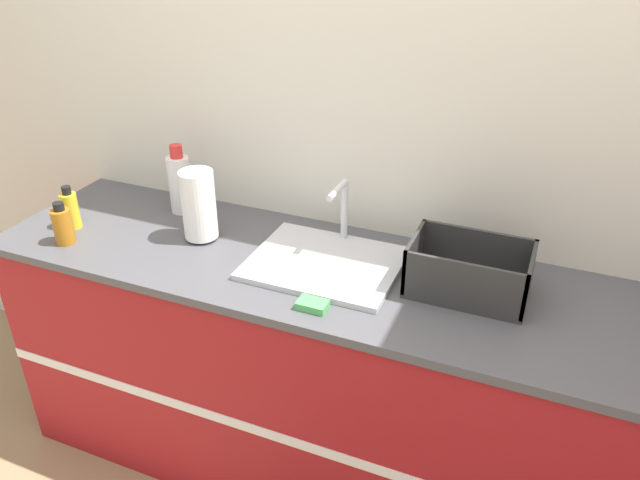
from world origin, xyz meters
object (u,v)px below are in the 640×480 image
(bottle_white_spray, at_px, (180,183))
(bottle_yellow, at_px, (70,210))
(bottle_amber, at_px, (63,225))
(paper_towel_roll, at_px, (199,205))
(sink, at_px, (326,261))
(dish_rack, at_px, (469,275))

(bottle_white_spray, bearing_deg, bottle_yellow, -137.43)
(bottle_yellow, relative_size, bottle_amber, 1.06)
(paper_towel_roll, bearing_deg, sink, 0.00)
(dish_rack, height_order, bottle_amber, dish_rack)
(bottle_amber, bearing_deg, paper_towel_roll, 26.40)
(paper_towel_roll, xyz_separation_m, bottle_amber, (-0.42, -0.21, -0.06))
(paper_towel_roll, height_order, dish_rack, paper_towel_roll)
(paper_towel_roll, distance_m, dish_rack, 0.94)
(sink, xyz_separation_m, bottle_white_spray, (-0.66, 0.16, 0.10))
(bottle_yellow, bearing_deg, dish_rack, 5.28)
(sink, relative_size, bottle_amber, 3.15)
(sink, height_order, bottle_yellow, sink)
(paper_towel_roll, height_order, bottle_yellow, paper_towel_roll)
(dish_rack, distance_m, bottle_yellow, 1.42)
(dish_rack, relative_size, bottle_yellow, 2.20)
(sink, distance_m, paper_towel_roll, 0.49)
(paper_towel_roll, relative_size, dish_rack, 0.71)
(sink, distance_m, bottle_yellow, 0.97)
(bottle_yellow, xyz_separation_m, bottle_white_spray, (0.29, 0.27, 0.05))
(sink, xyz_separation_m, paper_towel_roll, (-0.48, -0.00, 0.11))
(paper_towel_roll, xyz_separation_m, bottle_white_spray, (-0.19, 0.16, -0.01))
(paper_towel_roll, relative_size, bottle_amber, 1.66)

